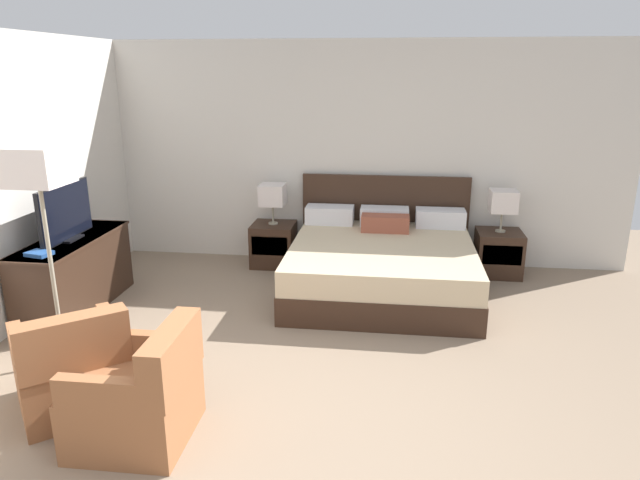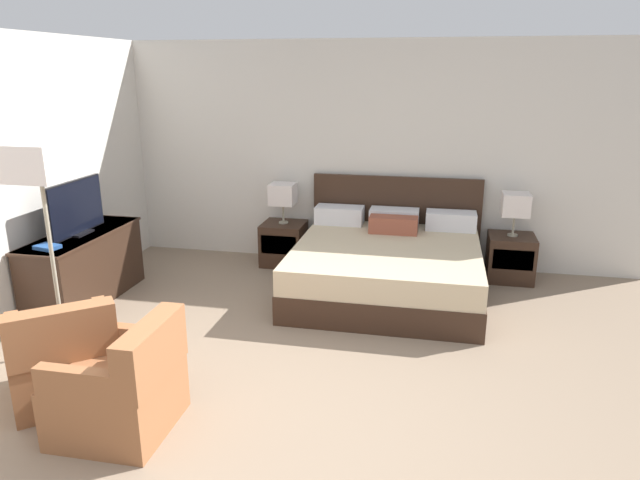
{
  "view_description": "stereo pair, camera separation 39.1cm",
  "coord_description": "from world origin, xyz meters",
  "views": [
    {
      "loc": [
        0.59,
        -2.86,
        2.24
      ],
      "look_at": [
        -0.04,
        2.07,
        0.75
      ],
      "focal_mm": 32.0,
      "sensor_mm": 36.0,
      "label": 1
    },
    {
      "loc": [
        0.98,
        -2.8,
        2.24
      ],
      "look_at": [
        -0.04,
        2.07,
        0.75
      ],
      "focal_mm": 32.0,
      "sensor_mm": 36.0,
      "label": 2
    }
  ],
  "objects": [
    {
      "name": "floor_lamp",
      "position": [
        -1.95,
        0.92,
        1.49
      ],
      "size": [
        0.39,
        0.39,
        1.72
      ],
      "color": "gray",
      "rests_on": "ground"
    },
    {
      "name": "wall_left",
      "position": [
        -2.72,
        1.58,
        1.29
      ],
      "size": [
        0.06,
        5.57,
        2.57
      ],
      "primitive_type": "cube",
      "color": "beige",
      "rests_on": "ground"
    },
    {
      "name": "tv",
      "position": [
        -2.41,
        1.93,
        0.96
      ],
      "size": [
        0.18,
        0.82,
        0.53
      ],
      "color": "black",
      "rests_on": "dresser"
    },
    {
      "name": "armchair_by_window",
      "position": [
        -1.52,
        0.35,
        0.28
      ],
      "size": [
        0.96,
        0.97,
        0.76
      ],
      "color": "#935B38",
      "rests_on": "ground"
    },
    {
      "name": "dresser",
      "position": [
        -2.42,
        1.95,
        0.36
      ],
      "size": [
        0.51,
        1.42,
        0.71
      ],
      "color": "#332116",
      "rests_on": "ground"
    },
    {
      "name": "armchair_companion",
      "position": [
        -0.92,
        0.08,
        0.28
      ],
      "size": [
        0.7,
        0.69,
        0.76
      ],
      "color": "#935B38",
      "rests_on": "ground"
    },
    {
      "name": "table_lamp_right",
      "position": [
        1.81,
        3.47,
        0.85
      ],
      "size": [
        0.29,
        0.29,
        0.47
      ],
      "color": "gray",
      "rests_on": "nightstand_right"
    },
    {
      "name": "book_red_cover",
      "position": [
        -2.4,
        1.45,
        0.72
      ],
      "size": [
        0.23,
        0.19,
        0.03
      ],
      "primitive_type": "cube",
      "rotation": [
        0.0,
        0.0,
        -0.22
      ],
      "color": "#234C8E",
      "rests_on": "dresser"
    },
    {
      "name": "bed",
      "position": [
        0.51,
        2.81,
        0.3
      ],
      "size": [
        1.94,
        1.96,
        1.07
      ],
      "color": "#332116",
      "rests_on": "ground"
    },
    {
      "name": "table_lamp_left",
      "position": [
        -0.78,
        3.47,
        0.85
      ],
      "size": [
        0.29,
        0.29,
        0.47
      ],
      "color": "gray",
      "rests_on": "nightstand_left"
    },
    {
      "name": "nightstand_right",
      "position": [
        1.81,
        3.47,
        0.25
      ],
      "size": [
        0.49,
        0.47,
        0.5
      ],
      "color": "#332116",
      "rests_on": "ground"
    },
    {
      "name": "ground_plane",
      "position": [
        0.0,
        0.0,
        0.0
      ],
      "size": [
        11.3,
        11.3,
        0.0
      ],
      "primitive_type": "plane",
      "color": "#84705B"
    },
    {
      "name": "wall_back",
      "position": [
        0.0,
        3.8,
        1.29
      ],
      "size": [
        6.59,
        0.06,
        2.57
      ],
      "primitive_type": "cube",
      "color": "beige",
      "rests_on": "ground"
    },
    {
      "name": "nightstand_left",
      "position": [
        -0.78,
        3.47,
        0.25
      ],
      "size": [
        0.49,
        0.47,
        0.5
      ],
      "color": "#332116",
      "rests_on": "ground"
    }
  ]
}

